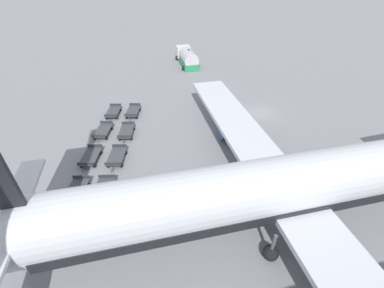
% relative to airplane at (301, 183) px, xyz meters
% --- Properties ---
extents(ground_plane, '(500.00, 500.00, 0.00)m').
position_rel_airplane_xyz_m(ground_plane, '(-15.70, 4.79, -3.26)').
color(ground_plane, gray).
extents(airplane, '(42.26, 44.94, 12.84)m').
position_rel_airplane_xyz_m(airplane, '(0.00, 0.00, 0.00)').
color(airplane, silver).
rests_on(airplane, ground_plane).
extents(fuel_tanker_primary, '(8.78, 3.43, 3.31)m').
position_rel_airplane_xyz_m(fuel_tanker_primary, '(-36.48, -0.21, -1.89)').
color(fuel_tanker_primary, white).
rests_on(fuel_tanker_primary, ground_plane).
extents(baggage_dolly_row_near_col_a, '(3.79, 2.09, 0.92)m').
position_rel_airplane_xyz_m(baggage_dolly_row_near_col_a, '(-19.60, -13.77, -2.79)').
color(baggage_dolly_row_near_col_a, '#424449').
rests_on(baggage_dolly_row_near_col_a, ground_plane).
extents(baggage_dolly_row_near_col_b, '(3.79, 2.24, 0.92)m').
position_rel_airplane_xyz_m(baggage_dolly_row_near_col_b, '(-15.20, -14.86, -2.79)').
color(baggage_dolly_row_near_col_b, '#424449').
rests_on(baggage_dolly_row_near_col_b, ground_plane).
extents(baggage_dolly_row_near_col_c, '(3.79, 2.16, 0.92)m').
position_rel_airplane_xyz_m(baggage_dolly_row_near_col_c, '(-10.59, -15.84, -2.79)').
color(baggage_dolly_row_near_col_c, '#424449').
rests_on(baggage_dolly_row_near_col_c, ground_plane).
extents(baggage_dolly_row_near_col_d, '(3.79, 2.11, 0.92)m').
position_rel_airplane_xyz_m(baggage_dolly_row_near_col_d, '(-5.94, -16.65, -2.79)').
color(baggage_dolly_row_near_col_d, '#424449').
rests_on(baggage_dolly_row_near_col_d, ground_plane).
extents(baggage_dolly_row_mid_a_col_a, '(3.79, 2.19, 0.92)m').
position_rel_airplane_xyz_m(baggage_dolly_row_mid_a_col_a, '(-19.14, -11.31, -2.79)').
color(baggage_dolly_row_mid_a_col_a, '#424449').
rests_on(baggage_dolly_row_mid_a_col_a, ground_plane).
extents(baggage_dolly_row_mid_a_col_b, '(3.79, 2.04, 0.92)m').
position_rel_airplane_xyz_m(baggage_dolly_row_mid_a_col_b, '(-14.46, -12.26, -2.79)').
color(baggage_dolly_row_mid_a_col_b, '#424449').
rests_on(baggage_dolly_row_mid_a_col_b, ground_plane).
extents(baggage_dolly_row_mid_a_col_c, '(3.79, 2.12, 0.92)m').
position_rel_airplane_xyz_m(baggage_dolly_row_mid_a_col_c, '(-9.99, -13.34, -2.79)').
color(baggage_dolly_row_mid_a_col_c, '#424449').
rests_on(baggage_dolly_row_mid_a_col_c, ground_plane).
extents(baggage_dolly_row_mid_a_col_d, '(3.79, 2.00, 0.92)m').
position_rel_airplane_xyz_m(baggage_dolly_row_mid_a_col_d, '(-5.49, -14.38, -2.79)').
color(baggage_dolly_row_mid_a_col_d, '#424449').
rests_on(baggage_dolly_row_mid_a_col_d, ground_plane).
extents(stand_guidance_stripe, '(0.44, 26.71, 0.01)m').
position_rel_airplane_xyz_m(stand_guidance_stripe, '(-1.37, -9.46, -3.26)').
color(stand_guidance_stripe, white).
rests_on(stand_guidance_stripe, ground_plane).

